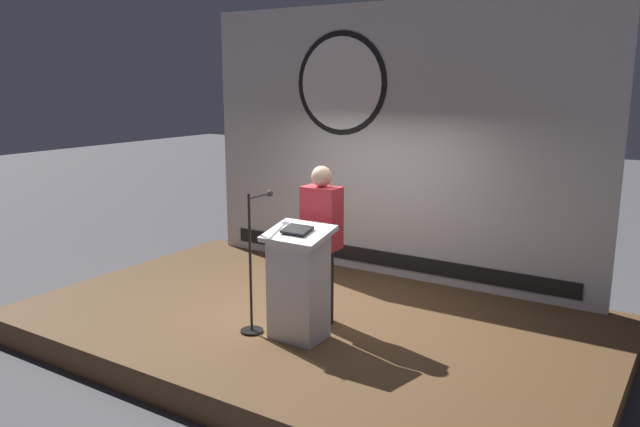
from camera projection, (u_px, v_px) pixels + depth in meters
ground_plane at (312, 340)px, 7.08m from camera, size 40.00×40.00×0.00m
stage_platform at (312, 328)px, 7.05m from camera, size 6.40×4.00×0.30m
banner_display at (388, 142)px, 8.17m from camera, size 5.59×0.12×3.56m
podium at (299, 284)px, 6.29m from camera, size 0.64×0.50×1.18m
speaker_person at (322, 244)px, 6.64m from camera, size 0.40×0.26×1.72m
microphone_stand at (254, 284)px, 6.48m from camera, size 0.24×0.50×1.47m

